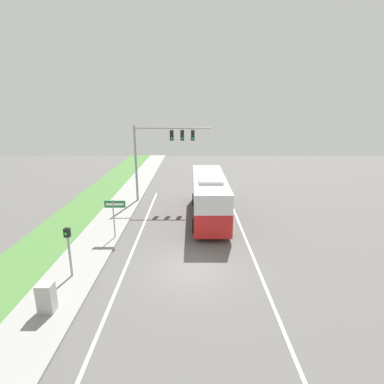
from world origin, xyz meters
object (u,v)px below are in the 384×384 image
at_px(pedestrian_signal, 70,244).
at_px(utility_cabinet, 48,297).
at_px(street_sign, 116,211).
at_px(bus, 210,194).
at_px(signal_gantry, 162,146).

distance_m(pedestrian_signal, utility_cabinet, 2.98).
bearing_deg(street_sign, bus, 32.99).
xyz_separation_m(bus, pedestrian_signal, (-7.48, -8.93, -0.02)).
distance_m(signal_gantry, street_sign, 9.20).
bearing_deg(bus, street_sign, -147.01).
relative_size(signal_gantry, street_sign, 2.58).
bearing_deg(street_sign, utility_cabinet, -97.84).
height_order(bus, utility_cabinet, bus).
height_order(bus, signal_gantry, signal_gantry).
bearing_deg(utility_cabinet, street_sign, 82.16).
relative_size(bus, signal_gantry, 1.45).
distance_m(pedestrian_signal, street_sign, 4.90).
distance_m(signal_gantry, pedestrian_signal, 13.91).
relative_size(pedestrian_signal, street_sign, 1.01).
bearing_deg(signal_gantry, street_sign, -105.24).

